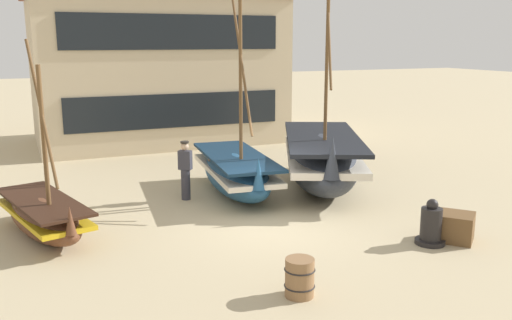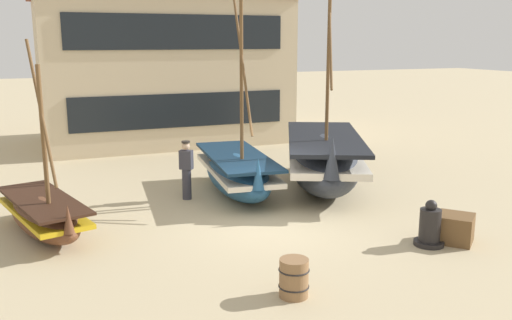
{
  "view_description": "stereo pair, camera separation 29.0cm",
  "coord_description": "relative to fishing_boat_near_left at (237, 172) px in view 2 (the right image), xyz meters",
  "views": [
    {
      "loc": [
        -5.66,
        -11.97,
        4.46
      ],
      "look_at": [
        0.0,
        1.0,
        1.4
      ],
      "focal_mm": 39.1,
      "sensor_mm": 36.0,
      "label": 1
    },
    {
      "loc": [
        -5.4,
        -12.09,
        4.46
      ],
      "look_at": [
        0.0,
        1.0,
        1.4
      ],
      "focal_mm": 39.1,
      "sensor_mm": 36.0,
      "label": 2
    }
  ],
  "objects": [
    {
      "name": "fishing_boat_centre_large",
      "position": [
        2.7,
        -0.34,
        0.24
      ],
      "size": [
        4.42,
        6.24,
        7.58
      ],
      "color": "#2D333D",
      "rests_on": "ground"
    },
    {
      "name": "fishing_boat_near_left",
      "position": [
        0.0,
        0.0,
        0.0
      ],
      "size": [
        2.12,
        4.8,
        6.18
      ],
      "color": "#23517A",
      "rests_on": "ground"
    },
    {
      "name": "wooden_barrel",
      "position": [
        -1.44,
        -6.69,
        -0.31
      ],
      "size": [
        0.56,
        0.56,
        0.7
      ],
      "color": "olive",
      "rests_on": "ground"
    },
    {
      "name": "cargo_crate",
      "position": [
        3.11,
        -5.62,
        -0.34
      ],
      "size": [
        1.07,
        1.07,
        0.63
      ],
      "primitive_type": "cube",
      "rotation": [
        0.0,
        0.0,
        0.71
      ],
      "color": "brown",
      "rests_on": "ground"
    },
    {
      "name": "capstan_winch",
      "position": [
        2.45,
        -5.56,
        -0.24
      ],
      "size": [
        0.67,
        0.67,
        1.04
      ],
      "color": "black",
      "rests_on": "ground"
    },
    {
      "name": "fisherman_by_hull",
      "position": [
        -1.52,
        0.04,
        0.17
      ],
      "size": [
        0.42,
        0.39,
        1.68
      ],
      "color": "#33333D",
      "rests_on": "ground"
    },
    {
      "name": "fishing_boat_far_right",
      "position": [
        -5.39,
        -1.59,
        -0.16
      ],
      "size": [
        2.06,
        3.79,
        4.48
      ],
      "color": "brown",
      "rests_on": "ground"
    },
    {
      "name": "ground_plane",
      "position": [
        -0.15,
        -2.82,
        -0.66
      ],
      "size": [
        120.0,
        120.0,
        0.0
      ],
      "primitive_type": "plane",
      "color": "tan"
    },
    {
      "name": "harbor_building_main",
      "position": [
        0.15,
        9.83,
        2.57
      ],
      "size": [
        10.78,
        6.22,
        6.44
      ],
      "color": "beige",
      "rests_on": "ground"
    }
  ]
}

